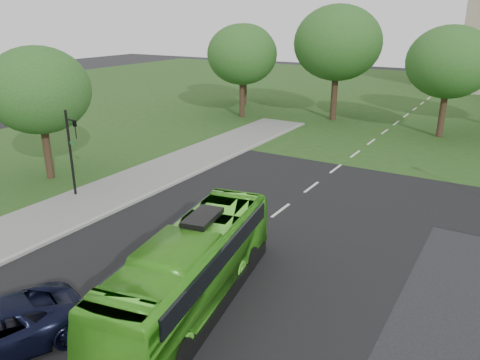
{
  "coord_description": "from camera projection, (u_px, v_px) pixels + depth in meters",
  "views": [
    {
      "loc": [
        9.51,
        -13.8,
        9.35
      ],
      "look_at": [
        -1.85,
        5.07,
        1.6
      ],
      "focal_mm": 35.0,
      "sensor_mm": 36.0,
      "label": 1
    }
  ],
  "objects": [
    {
      "name": "tree_side_near",
      "position": [
        39.0,
        90.0,
        26.81
      ],
      "size": [
        5.89,
        5.89,
        7.82
      ],
      "color": "black",
      "rests_on": "ground"
    },
    {
      "name": "tree_park_a",
      "position": [
        242.0,
        55.0,
        43.79
      ],
      "size": [
        6.57,
        6.57,
        8.73
      ],
      "color": "black",
      "rests_on": "ground"
    },
    {
      "name": "tree_park_b",
      "position": [
        338.0,
        43.0,
        42.3
      ],
      "size": [
        7.94,
        7.94,
        10.41
      ],
      "color": "black",
      "rests_on": "ground"
    },
    {
      "name": "tree_park_c",
      "position": [
        450.0,
        62.0,
        36.28
      ],
      "size": [
        6.6,
        6.6,
        8.77
      ],
      "color": "black",
      "rests_on": "ground"
    },
    {
      "name": "traffic_light",
      "position": [
        72.0,
        148.0,
        24.6
      ],
      "size": [
        0.76,
        0.21,
        4.77
      ],
      "rotation": [
        0.0,
        0.0,
        -0.15
      ],
      "color": "black",
      "rests_on": "ground"
    },
    {
      "name": "bus",
      "position": [
        192.0,
        268.0,
        15.67
      ],
      "size": [
        4.0,
        10.0,
        2.72
      ],
      "primitive_type": "imported",
      "rotation": [
        0.0,
        0.0,
        0.18
      ],
      "color": "#4FBC27",
      "rests_on": "ground"
    },
    {
      "name": "street_surfaces",
      "position": [
        369.0,
        139.0,
        37.45
      ],
      "size": [
        120.0,
        120.0,
        0.15
      ],
      "color": "black",
      "rests_on": "ground"
    },
    {
      "name": "ground",
      "position": [
        215.0,
        261.0,
        18.88
      ],
      "size": [
        160.0,
        160.0,
        0.0
      ],
      "primitive_type": "plane",
      "color": "black",
      "rests_on": "ground"
    },
    {
      "name": "tree_park_f",
      "position": [
        245.0,
        50.0,
        50.22
      ],
      "size": [
        6.48,
        6.48,
        8.65
      ],
      "color": "black",
      "rests_on": "ground"
    }
  ]
}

